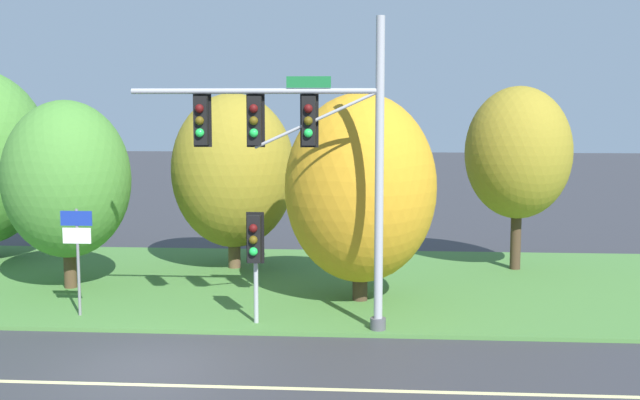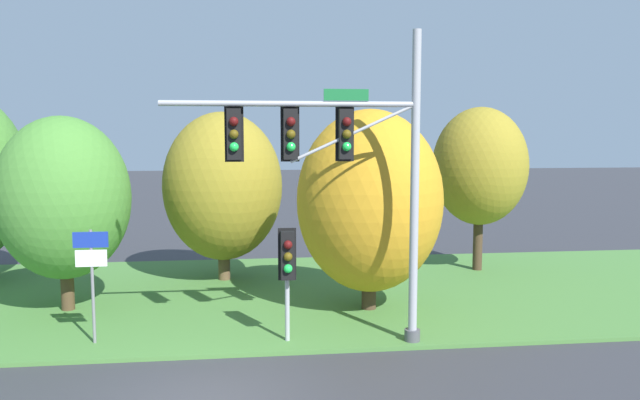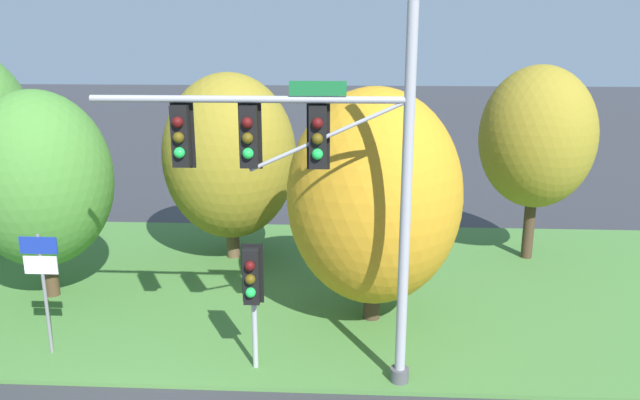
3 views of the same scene
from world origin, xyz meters
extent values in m
plane|color=#333338|center=(0.00, 0.00, 0.00)|extent=(160.00, 160.00, 0.00)
cube|color=beige|center=(0.00, -1.20, 0.00)|extent=(36.00, 0.16, 0.01)
cube|color=#477A38|center=(0.00, 8.25, 0.05)|extent=(48.00, 11.50, 0.10)
cylinder|color=#9EA0A5|center=(5.16, 2.93, 4.02)|extent=(0.22, 0.22, 7.84)
cylinder|color=#4C4C51|center=(5.16, 2.93, 0.25)|extent=(0.40, 0.40, 0.30)
cylinder|color=#9EA0A5|center=(2.04, 2.93, 6.12)|extent=(6.22, 0.14, 0.14)
cylinder|color=#9EA0A5|center=(3.60, 2.93, 5.42)|extent=(3.15, 0.08, 1.47)
cube|color=black|center=(3.40, 2.93, 5.39)|extent=(0.34, 0.28, 1.22)
cube|color=black|center=(3.40, 3.09, 5.39)|extent=(0.46, 0.04, 1.34)
sphere|color=#4C0C0C|center=(3.40, 2.75, 5.69)|extent=(0.22, 0.22, 0.22)
sphere|color=#51420C|center=(3.40, 2.75, 5.39)|extent=(0.22, 0.22, 0.22)
sphere|color=green|center=(3.40, 2.75, 5.09)|extent=(0.22, 0.22, 0.22)
cube|color=black|center=(2.04, 2.93, 5.39)|extent=(0.34, 0.28, 1.22)
cube|color=black|center=(2.04, 3.09, 5.39)|extent=(0.46, 0.04, 1.34)
sphere|color=#4C0C0C|center=(2.04, 2.75, 5.69)|extent=(0.22, 0.22, 0.22)
sphere|color=#51420C|center=(2.04, 2.75, 5.39)|extent=(0.22, 0.22, 0.22)
sphere|color=green|center=(2.04, 2.75, 5.09)|extent=(0.22, 0.22, 0.22)
cube|color=black|center=(0.69, 2.93, 5.39)|extent=(0.34, 0.28, 1.22)
cube|color=black|center=(0.69, 3.09, 5.39)|extent=(0.46, 0.04, 1.34)
sphere|color=#4C0C0C|center=(0.69, 2.75, 5.69)|extent=(0.22, 0.22, 0.22)
sphere|color=#51420C|center=(0.69, 2.75, 5.39)|extent=(0.22, 0.22, 0.22)
sphere|color=green|center=(0.69, 2.75, 5.09)|extent=(0.22, 0.22, 0.22)
cube|color=#196B33|center=(3.40, 2.88, 6.34)|extent=(1.10, 0.04, 0.28)
cylinder|color=#9EA0A5|center=(1.97, 3.35, 1.51)|extent=(0.12, 0.12, 2.83)
cube|color=black|center=(1.97, 3.15, 2.37)|extent=(0.34, 0.28, 1.22)
cube|color=black|center=(1.97, 3.31, 2.37)|extent=(0.46, 0.04, 1.34)
sphere|color=#4C0C0C|center=(1.97, 2.97, 2.67)|extent=(0.22, 0.22, 0.22)
sphere|color=#51420C|center=(1.97, 2.97, 2.37)|extent=(0.22, 0.22, 0.22)
sphere|color=green|center=(1.97, 2.97, 2.07)|extent=(0.22, 0.22, 0.22)
cylinder|color=slate|center=(-2.92, 3.74, 1.56)|extent=(0.08, 0.08, 2.91)
cube|color=#193399|center=(-2.92, 3.71, 2.77)|extent=(0.86, 0.03, 0.40)
cube|color=white|center=(-2.92, 3.71, 2.29)|extent=(0.77, 0.03, 0.42)
cylinder|color=#4C3823|center=(-4.43, 6.96, 1.27)|extent=(0.39, 0.39, 2.33)
ellipsoid|color=#478433|center=(-4.43, 6.96, 3.50)|extent=(3.89, 3.89, 4.86)
cylinder|color=brown|center=(0.14, 10.37, 1.22)|extent=(0.43, 0.43, 2.24)
ellipsoid|color=olive|center=(0.14, 10.37, 3.52)|extent=(4.27, 4.27, 5.33)
cylinder|color=#423021|center=(4.63, 5.98, 1.15)|extent=(0.44, 0.44, 2.10)
ellipsoid|color=#C68C1E|center=(4.63, 5.98, 3.40)|extent=(4.37, 4.37, 5.46)
cylinder|color=#423021|center=(9.92, 10.83, 1.63)|extent=(0.36, 0.36, 3.05)
ellipsoid|color=olive|center=(9.92, 10.83, 4.15)|extent=(3.63, 3.63, 4.53)
camera|label=1|loc=(5.10, -16.97, 5.81)|focal=45.00mm
camera|label=2|loc=(0.94, -12.22, 5.42)|focal=35.00mm
camera|label=3|loc=(4.09, -9.11, 7.39)|focal=35.00mm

